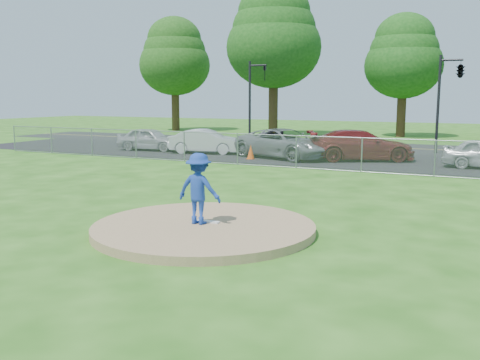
{
  "coord_description": "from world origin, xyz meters",
  "views": [
    {
      "loc": [
        6.31,
        -10.98,
        3.26
      ],
      "look_at": [
        0.0,
        2.0,
        1.0
      ],
      "focal_mm": 40.0,
      "sensor_mm": 36.0,
      "label": 1
    }
  ],
  "objects_px": {
    "traffic_signal_center": "(458,72)",
    "parked_car_gray": "(285,143)",
    "tree_left": "(274,35)",
    "parked_car_white": "(206,141)",
    "pitcher": "(199,189)",
    "parked_car_silver": "(150,139)",
    "parked_car_darkred": "(361,145)",
    "tree_far_left": "(175,56)",
    "tree_center": "(404,56)",
    "traffic_cone": "(251,152)",
    "traffic_signal_left": "(253,95)"
  },
  "relations": [
    {
      "from": "parked_car_gray",
      "to": "traffic_signal_center",
      "type": "bearing_deg",
      "value": -30.81
    },
    {
      "from": "tree_far_left",
      "to": "parked_car_silver",
      "type": "xyz_separation_m",
      "value": [
        9.15,
        -17.13,
        -6.36
      ]
    },
    {
      "from": "traffic_signal_left",
      "to": "traffic_signal_center",
      "type": "xyz_separation_m",
      "value": [
        12.73,
        -0.0,
        1.25
      ]
    },
    {
      "from": "pitcher",
      "to": "tree_center",
      "type": "bearing_deg",
      "value": -89.44
    },
    {
      "from": "tree_left",
      "to": "pitcher",
      "type": "bearing_deg",
      "value": -70.68
    },
    {
      "from": "tree_far_left",
      "to": "pitcher",
      "type": "distance_m",
      "value": 40.04
    },
    {
      "from": "tree_far_left",
      "to": "pitcher",
      "type": "bearing_deg",
      "value": -56.47
    },
    {
      "from": "traffic_signal_center",
      "to": "parked_car_white",
      "type": "relative_size",
      "value": 1.33
    },
    {
      "from": "traffic_signal_center",
      "to": "parked_car_gray",
      "type": "xyz_separation_m",
      "value": [
        -7.93,
        -6.43,
        -3.82
      ]
    },
    {
      "from": "pitcher",
      "to": "traffic_cone",
      "type": "relative_size",
      "value": 2.28
    },
    {
      "from": "tree_far_left",
      "to": "traffic_cone",
      "type": "distance_m",
      "value": 25.81
    },
    {
      "from": "tree_far_left",
      "to": "traffic_signal_center",
      "type": "bearing_deg",
      "value": -22.96
    },
    {
      "from": "parked_car_silver",
      "to": "traffic_cone",
      "type": "bearing_deg",
      "value": -107.77
    },
    {
      "from": "tree_center",
      "to": "parked_car_silver",
      "type": "distance_m",
      "value": 22.41
    },
    {
      "from": "traffic_signal_center",
      "to": "parked_car_darkred",
      "type": "height_order",
      "value": "traffic_signal_center"
    },
    {
      "from": "tree_far_left",
      "to": "traffic_cone",
      "type": "xyz_separation_m",
      "value": [
        16.6,
        -18.6,
        -6.67
      ]
    },
    {
      "from": "parked_car_white",
      "to": "parked_car_gray",
      "type": "xyz_separation_m",
      "value": [
        4.95,
        -0.23,
        0.08
      ]
    },
    {
      "from": "tree_left",
      "to": "parked_car_white",
      "type": "distance_m",
      "value": 17.09
    },
    {
      "from": "tree_left",
      "to": "parked_car_silver",
      "type": "relative_size",
      "value": 3.1
    },
    {
      "from": "traffic_signal_left",
      "to": "parked_car_white",
      "type": "relative_size",
      "value": 1.33
    },
    {
      "from": "tree_left",
      "to": "parked_car_white",
      "type": "xyz_separation_m",
      "value": [
        2.1,
        -15.2,
        -7.54
      ]
    },
    {
      "from": "parked_car_silver",
      "to": "parked_car_darkred",
      "type": "bearing_deg",
      "value": -94.84
    },
    {
      "from": "parked_car_white",
      "to": "tree_center",
      "type": "bearing_deg",
      "value": -36.77
    },
    {
      "from": "tree_left",
      "to": "traffic_signal_center",
      "type": "height_order",
      "value": "tree_left"
    },
    {
      "from": "parked_car_gray",
      "to": "parked_car_silver",
      "type": "bearing_deg",
      "value": 108.17
    },
    {
      "from": "tree_far_left",
      "to": "traffic_cone",
      "type": "relative_size",
      "value": 14.17
    },
    {
      "from": "pitcher",
      "to": "traffic_cone",
      "type": "bearing_deg",
      "value": -70.8
    },
    {
      "from": "traffic_cone",
      "to": "parked_car_white",
      "type": "xyz_separation_m",
      "value": [
        -3.5,
        1.4,
        0.31
      ]
    },
    {
      "from": "traffic_signal_center",
      "to": "pitcher",
      "type": "distance_m",
      "value": 22.66
    },
    {
      "from": "pitcher",
      "to": "parked_car_darkred",
      "type": "height_order",
      "value": "pitcher"
    },
    {
      "from": "parked_car_gray",
      "to": "parked_car_darkred",
      "type": "xyz_separation_m",
      "value": [
        3.9,
        0.69,
        0.0
      ]
    },
    {
      "from": "traffic_cone",
      "to": "parked_car_white",
      "type": "relative_size",
      "value": 0.18
    },
    {
      "from": "pitcher",
      "to": "traffic_signal_center",
      "type": "bearing_deg",
      "value": -101.46
    },
    {
      "from": "traffic_signal_center",
      "to": "parked_car_darkred",
      "type": "distance_m",
      "value": 7.99
    },
    {
      "from": "tree_far_left",
      "to": "parked_car_silver",
      "type": "height_order",
      "value": "tree_far_left"
    },
    {
      "from": "tree_far_left",
      "to": "parked_car_white",
      "type": "relative_size",
      "value": 2.55
    },
    {
      "from": "tree_far_left",
      "to": "traffic_signal_left",
      "type": "bearing_deg",
      "value": -39.73
    },
    {
      "from": "traffic_signal_center",
      "to": "parked_car_gray",
      "type": "relative_size",
      "value": 1.0
    },
    {
      "from": "tree_far_left",
      "to": "parked_car_gray",
      "type": "relative_size",
      "value": 1.92
    },
    {
      "from": "tree_center",
      "to": "parked_car_white",
      "type": "distance_m",
      "value": 20.66
    },
    {
      "from": "parked_car_white",
      "to": "tree_far_left",
      "type": "bearing_deg",
      "value": 23.99
    },
    {
      "from": "traffic_signal_left",
      "to": "parked_car_silver",
      "type": "relative_size",
      "value": 1.39
    },
    {
      "from": "traffic_signal_center",
      "to": "tree_far_left",
      "type": "bearing_deg",
      "value": 157.04
    },
    {
      "from": "traffic_cone",
      "to": "parked_car_white",
      "type": "distance_m",
      "value": 3.79
    },
    {
      "from": "tree_center",
      "to": "traffic_signal_center",
      "type": "bearing_deg",
      "value": -67.51
    },
    {
      "from": "tree_left",
      "to": "parked_car_gray",
      "type": "bearing_deg",
      "value": -65.47
    },
    {
      "from": "tree_left",
      "to": "pitcher",
      "type": "height_order",
      "value": "tree_left"
    },
    {
      "from": "traffic_signal_left",
      "to": "pitcher",
      "type": "height_order",
      "value": "traffic_signal_left"
    },
    {
      "from": "parked_car_darkred",
      "to": "traffic_signal_center",
      "type": "bearing_deg",
      "value": -59.99
    },
    {
      "from": "tree_center",
      "to": "parked_car_darkred",
      "type": "bearing_deg",
      "value": -86.96
    }
  ]
}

